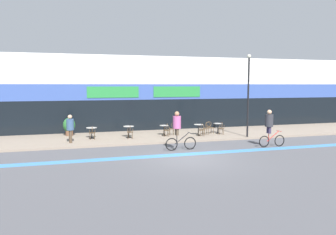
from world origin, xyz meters
TOP-DOWN VIEW (x-y plane):
  - ground_plane at (0.00, 0.00)m, footprint 120.00×120.00m
  - sidewalk_slab at (0.00, 7.25)m, footprint 40.00×5.50m
  - storefront_facade at (0.00, 11.97)m, footprint 40.00×4.06m
  - bike_lane_stripe at (0.00, 1.21)m, footprint 36.00×0.70m
  - bistro_table_0 at (-4.33, 7.31)m, footprint 0.70×0.70m
  - bistro_table_1 at (-1.89, 6.95)m, footprint 0.72×0.72m
  - bistro_table_2 at (0.65, 7.13)m, footprint 0.63×0.63m
  - bistro_table_3 at (3.01, 6.55)m, footprint 0.63×0.63m
  - bistro_table_4 at (4.71, 6.96)m, footprint 0.62×0.62m
  - cafe_chair_0_near at (-4.33, 6.69)m, footprint 0.41×0.58m
  - cafe_chair_1_near at (-1.91, 6.33)m, footprint 0.45×0.60m
  - cafe_chair_2_near at (0.65, 6.51)m, footprint 0.43×0.59m
  - cafe_chair_2_side at (1.27, 7.13)m, footprint 0.59×0.44m
  - cafe_chair_3_near at (3.01, 5.92)m, footprint 0.41×0.58m
  - cafe_chair_3_side at (3.63, 6.55)m, footprint 0.59×0.43m
  - cafe_chair_4_near at (4.70, 6.34)m, footprint 0.45×0.60m
  - cafe_chair_4_side at (4.08, 6.96)m, footprint 0.59×0.43m
  - planter_pot at (-5.77, 8.86)m, footprint 0.83×0.83m
  - lamp_post at (5.92, 4.85)m, footprint 0.26×0.26m
  - cyclist_0 at (0.11, 2.37)m, footprint 1.83×0.50m
  - cyclist_1 at (5.61, 1.78)m, footprint 1.74×0.49m
  - pedestrian_near_end at (-5.68, 5.85)m, footprint 0.52×0.52m

SIDE VIEW (x-z plane):
  - ground_plane at x=0.00m, z-range 0.00..0.00m
  - bike_lane_stripe at x=0.00m, z-range 0.00..0.01m
  - sidewalk_slab at x=0.00m, z-range 0.00..0.12m
  - bistro_table_2 at x=0.65m, z-range 0.27..0.97m
  - bistro_table_0 at x=-4.33m, z-range 0.27..0.98m
  - bistro_table_4 at x=4.71m, z-range 0.27..1.00m
  - cafe_chair_0_near at x=-4.33m, z-range 0.19..1.09m
  - cafe_chair_1_near at x=-1.91m, z-range 0.19..1.09m
  - cafe_chair_2_near at x=0.65m, z-range 0.19..1.09m
  - cafe_chair_2_side at x=1.27m, z-range 0.19..1.09m
  - cafe_chair_3_near at x=3.01m, z-range 0.19..1.09m
  - cafe_chair_3_side at x=3.63m, z-range 0.19..1.09m
  - cafe_chair_4_near at x=4.70m, z-range 0.19..1.09m
  - cafe_chair_4_side at x=4.08m, z-range 0.19..1.09m
  - bistro_table_3 at x=3.01m, z-range 0.28..1.04m
  - bistro_table_1 at x=-1.89m, z-range 0.28..1.05m
  - planter_pot at x=-5.77m, z-range 0.17..1.42m
  - pedestrian_near_end at x=-5.68m, z-range 0.28..2.01m
  - cyclist_0 at x=0.11m, z-range 0.17..2.36m
  - cyclist_1 at x=5.61m, z-range 0.21..2.42m
  - storefront_facade at x=0.00m, z-range -0.01..5.88m
  - lamp_post at x=5.92m, z-range 0.53..6.11m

